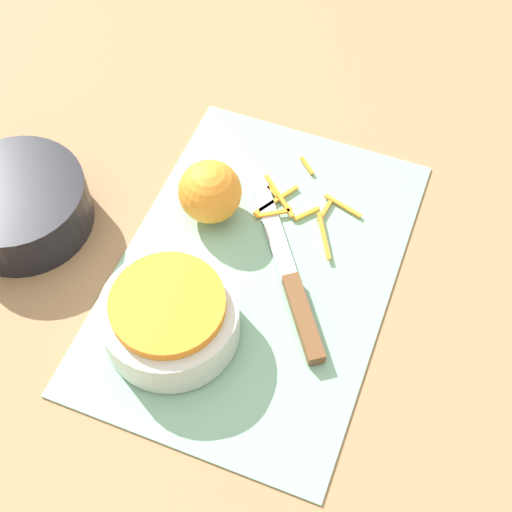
# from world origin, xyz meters

# --- Properties ---
(ground_plane) EXTENTS (4.00, 4.00, 0.00)m
(ground_plane) POSITION_xyz_m (0.00, 0.00, 0.00)
(ground_plane) COLOR #9E754C
(cutting_board) EXTENTS (0.47, 0.32, 0.01)m
(cutting_board) POSITION_xyz_m (0.00, 0.00, 0.00)
(cutting_board) COLOR #84B793
(cutting_board) RESTS_ON ground_plane
(bowl_speckled) EXTENTS (0.16, 0.16, 0.07)m
(bowl_speckled) POSITION_xyz_m (-0.11, 0.06, 0.04)
(bowl_speckled) COLOR silver
(bowl_speckled) RESTS_ON cutting_board
(bowl_dark) EXTENTS (0.17, 0.17, 0.07)m
(bowl_dark) POSITION_xyz_m (-0.03, 0.30, 0.03)
(bowl_dark) COLOR black
(bowl_dark) RESTS_ON ground_plane
(knife) EXTENTS (0.23, 0.17, 0.02)m
(knife) POSITION_xyz_m (-0.02, -0.06, 0.01)
(knife) COLOR brown
(knife) RESTS_ON cutting_board
(orange_left) EXTENTS (0.08, 0.08, 0.08)m
(orange_left) POSITION_xyz_m (0.06, 0.08, 0.05)
(orange_left) COLOR orange
(orange_left) RESTS_ON cutting_board
(peel_pile) EXTENTS (0.15, 0.14, 0.01)m
(peel_pile) POSITION_xyz_m (0.11, -0.02, 0.01)
(peel_pile) COLOR orange
(peel_pile) RESTS_ON cutting_board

